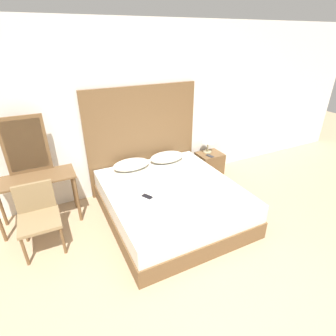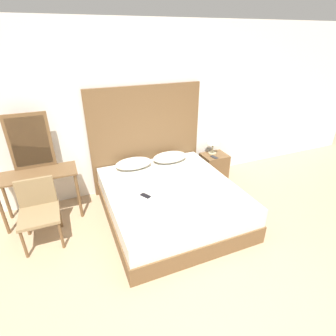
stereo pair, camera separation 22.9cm
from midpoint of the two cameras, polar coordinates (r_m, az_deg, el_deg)
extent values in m
plane|color=tan|center=(3.07, 13.96, -27.60)|extent=(16.00, 16.00, 0.00)
cube|color=white|center=(4.37, -5.27, 12.12)|extent=(10.00, 0.06, 2.70)
cube|color=brown|center=(3.99, 2.24, -8.88)|extent=(1.82, 2.03, 0.25)
cube|color=silver|center=(3.84, 2.31, -5.75)|extent=(1.79, 1.99, 0.26)
cube|color=brown|center=(4.48, -3.18, 6.34)|extent=(1.91, 0.05, 1.77)
ellipsoid|color=silver|center=(4.28, -5.98, 0.99)|extent=(0.60, 0.36, 0.15)
ellipsoid|color=silver|center=(4.49, 1.88, 2.38)|extent=(0.60, 0.36, 0.15)
cube|color=black|center=(3.56, -3.08, -6.07)|extent=(0.13, 0.17, 0.01)
cube|color=brown|center=(5.09, 11.21, 0.43)|extent=(0.46, 0.39, 0.47)
cylinder|color=tan|center=(5.04, 10.89, 3.25)|extent=(0.16, 0.16, 0.02)
cylinder|color=tan|center=(5.00, 10.99, 4.33)|extent=(0.02, 0.02, 0.19)
cone|color=silver|center=(4.93, 11.19, 6.40)|extent=(0.24, 0.24, 0.20)
cube|color=#232328|center=(4.88, 11.35, 2.32)|extent=(0.10, 0.16, 0.01)
cube|color=brown|center=(4.02, -25.28, -1.22)|extent=(1.06, 0.45, 0.02)
cylinder|color=brown|center=(4.10, -31.07, -8.18)|extent=(0.04, 0.04, 0.73)
cylinder|color=brown|center=(4.02, -17.31, -5.88)|extent=(0.04, 0.04, 0.73)
cylinder|color=brown|center=(4.42, -30.62, -5.56)|extent=(0.04, 0.04, 0.73)
cylinder|color=brown|center=(4.34, -17.92, -3.38)|extent=(0.04, 0.04, 0.73)
cube|color=brown|center=(4.05, -26.41, 5.18)|extent=(0.56, 0.03, 0.80)
cube|color=#B2BCC6|center=(4.04, -26.41, 5.14)|extent=(0.47, 0.01, 0.70)
cube|color=olive|center=(3.70, -24.62, -9.35)|extent=(0.48, 0.51, 0.04)
cube|color=olive|center=(3.78, -25.26, -4.72)|extent=(0.46, 0.04, 0.39)
cylinder|color=brown|center=(3.67, -27.28, -14.66)|extent=(0.04, 0.04, 0.40)
cylinder|color=brown|center=(3.63, -20.52, -13.62)|extent=(0.04, 0.04, 0.40)
cylinder|color=brown|center=(4.03, -27.06, -10.59)|extent=(0.04, 0.04, 0.40)
cylinder|color=brown|center=(3.99, -21.00, -9.61)|extent=(0.04, 0.04, 0.40)
camera|label=1|loc=(0.11, -88.24, 0.90)|focal=28.00mm
camera|label=2|loc=(0.11, 91.76, -0.90)|focal=28.00mm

